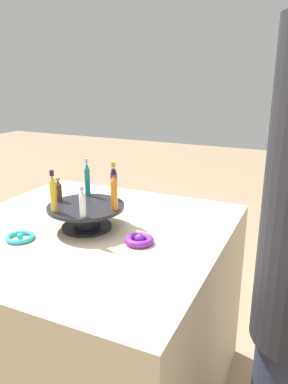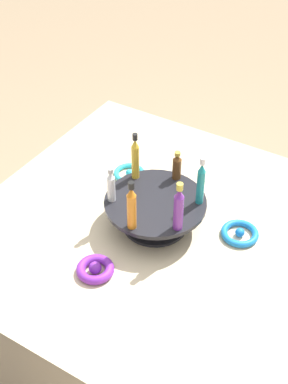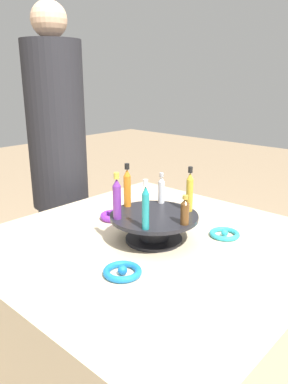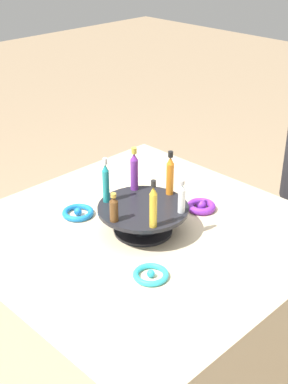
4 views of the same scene
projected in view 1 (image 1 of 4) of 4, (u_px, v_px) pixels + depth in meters
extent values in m
cube|color=beige|center=(91.00, 316.00, 1.53)|extent=(1.02, 1.02, 0.78)
cylinder|color=black|center=(87.00, 226.00, 1.41)|extent=(0.19, 0.19, 0.01)
cylinder|color=black|center=(86.00, 217.00, 1.40)|extent=(0.10, 0.10, 0.07)
cylinder|color=black|center=(86.00, 207.00, 1.39)|extent=(0.29, 0.29, 0.01)
cylinder|color=brown|center=(59.00, 192.00, 1.43)|extent=(0.03, 0.03, 0.07)
cone|color=brown|center=(58.00, 182.00, 1.42)|extent=(0.02, 0.02, 0.01)
cylinder|color=#B79338|center=(58.00, 179.00, 1.41)|extent=(0.02, 0.02, 0.01)
cylinder|color=gold|center=(53.00, 197.00, 1.31)|extent=(0.02, 0.02, 0.11)
cone|color=gold|center=(52.00, 179.00, 1.29)|extent=(0.02, 0.02, 0.02)
cylinder|color=black|center=(52.00, 173.00, 1.28)|extent=(0.01, 0.01, 0.02)
cylinder|color=silver|center=(83.00, 206.00, 1.26)|extent=(0.02, 0.02, 0.08)
cone|color=silver|center=(82.00, 193.00, 1.25)|extent=(0.02, 0.02, 0.02)
cylinder|color=#B2B2B7|center=(82.00, 188.00, 1.24)|extent=(0.01, 0.01, 0.01)
cylinder|color=orange|center=(114.00, 196.00, 1.32)|extent=(0.02, 0.02, 0.11)
cone|color=orange|center=(113.00, 178.00, 1.30)|extent=(0.02, 0.02, 0.02)
cylinder|color=black|center=(113.00, 172.00, 1.29)|extent=(0.02, 0.02, 0.02)
cylinder|color=#702D93|center=(114.00, 186.00, 1.44)|extent=(0.03, 0.03, 0.11)
cone|color=#702D93|center=(114.00, 170.00, 1.42)|extent=(0.02, 0.02, 0.02)
cylinder|color=gold|center=(113.00, 164.00, 1.41)|extent=(0.02, 0.02, 0.02)
cylinder|color=teal|center=(87.00, 182.00, 1.49)|extent=(0.02, 0.02, 0.11)
cone|color=teal|center=(87.00, 166.00, 1.47)|extent=(0.02, 0.02, 0.02)
cylinder|color=silver|center=(86.00, 161.00, 1.46)|extent=(0.01, 0.01, 0.02)
torus|color=#2DB7CC|center=(20.00, 237.00, 1.31)|extent=(0.10, 0.10, 0.02)
sphere|color=#2DB7CC|center=(20.00, 236.00, 1.31)|extent=(0.02, 0.02, 0.02)
torus|color=purple|center=(139.00, 240.00, 1.28)|extent=(0.10, 0.10, 0.02)
sphere|color=purple|center=(139.00, 239.00, 1.28)|extent=(0.03, 0.03, 0.03)
torus|color=blue|center=(99.00, 204.00, 1.64)|extent=(0.11, 0.11, 0.02)
sphere|color=blue|center=(99.00, 203.00, 1.64)|extent=(0.03, 0.03, 0.03)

